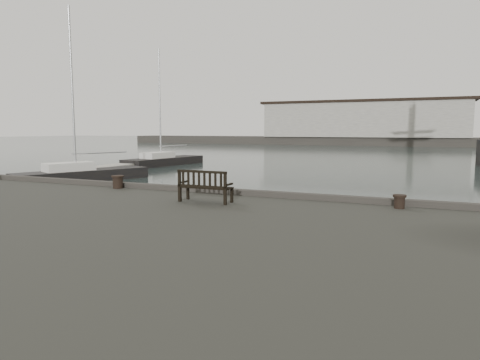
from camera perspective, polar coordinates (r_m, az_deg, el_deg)
The scene contains 8 objects.
ground at distance 14.94m, azimuth -2.24°, elevation -7.66°, with size 400.00×400.00×0.00m, color black.
pontoon at distance 35.14m, azimuth -25.11°, elevation 0.43°, with size 2.00×24.00×0.50m, color #B2AEA5.
breakwater at distance 105.59m, azimuth 17.80°, elevation 6.72°, with size 140.00×9.50×12.20m.
bench at distance 12.77m, azimuth -4.66°, elevation -1.64°, with size 1.62×0.56×0.93m.
bollard_left at distance 16.38m, azimuth -15.98°, elevation -0.24°, with size 0.45×0.45×0.48m, color black.
bollard_right at distance 12.54m, azimuth 20.49°, elevation -2.71°, with size 0.36×0.36×0.38m, color black.
yacht_c at distance 33.11m, azimuth -20.24°, elevation 0.30°, with size 5.80×9.65×12.81m.
yacht_d at distance 45.80m, azimuth -10.06°, elevation 2.26°, with size 4.08×10.25×12.48m.
Camera 1 is at (6.32, -13.02, 3.71)m, focal length 32.00 mm.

